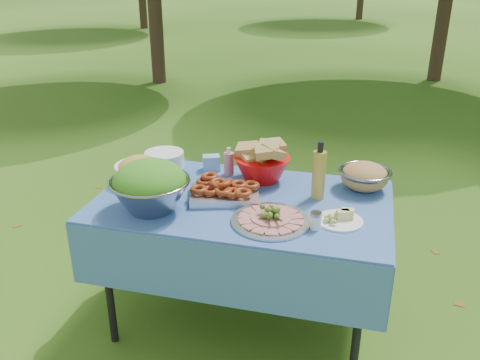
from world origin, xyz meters
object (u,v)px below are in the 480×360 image
object	(u,v)px
pasta_bowl_steel	(365,176)
charcuterie_platter	(271,214)
salad_bowl	(150,186)
bread_bowl	(262,162)
oil_bottle	(319,170)
picnic_table	(242,263)
plate_stack	(164,159)

from	to	relation	value
pasta_bowl_steel	charcuterie_platter	size ratio (longest dim) A/B	0.73
salad_bowl	charcuterie_platter	distance (m)	0.59
bread_bowl	oil_bottle	size ratio (longest dim) A/B	1.02
bread_bowl	pasta_bowl_steel	size ratio (longest dim) A/B	1.14
pasta_bowl_steel	oil_bottle	world-z (taller)	oil_bottle
picnic_table	plate_stack	world-z (taller)	plate_stack
pasta_bowl_steel	charcuterie_platter	xyz separation A→B (m)	(-0.40, -0.49, -0.03)
charcuterie_platter	oil_bottle	size ratio (longest dim) A/B	1.22
plate_stack	pasta_bowl_steel	bearing A→B (deg)	-1.09
bread_bowl	charcuterie_platter	world-z (taller)	bread_bowl
pasta_bowl_steel	plate_stack	bearing A→B (deg)	178.91
pasta_bowl_steel	charcuterie_platter	world-z (taller)	pasta_bowl_steel
salad_bowl	charcuterie_platter	size ratio (longest dim) A/B	1.04
plate_stack	bread_bowl	world-z (taller)	bread_bowl
salad_bowl	plate_stack	distance (m)	0.55
salad_bowl	bread_bowl	xyz separation A→B (m)	(0.44, 0.49, -0.02)
pasta_bowl_steel	bread_bowl	bearing A→B (deg)	-178.02
plate_stack	charcuterie_platter	bearing A→B (deg)	-34.93
salad_bowl	charcuterie_platter	bearing A→B (deg)	1.88
salad_bowl	pasta_bowl_steel	size ratio (longest dim) A/B	1.42
plate_stack	bread_bowl	distance (m)	0.59
pasta_bowl_steel	charcuterie_platter	bearing A→B (deg)	-129.38
bread_bowl	oil_bottle	distance (m)	0.36
charcuterie_platter	oil_bottle	world-z (taller)	oil_bottle
salad_bowl	bread_bowl	distance (m)	0.66
salad_bowl	oil_bottle	world-z (taller)	oil_bottle
charcuterie_platter	picnic_table	bearing A→B (deg)	132.62
bread_bowl	picnic_table	bearing A→B (deg)	-99.04
picnic_table	oil_bottle	bearing A→B (deg)	16.95
plate_stack	oil_bottle	xyz separation A→B (m)	(0.91, -0.20, 0.10)
picnic_table	oil_bottle	xyz separation A→B (m)	(0.36, 0.11, 0.53)
oil_bottle	bread_bowl	bearing A→B (deg)	153.99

